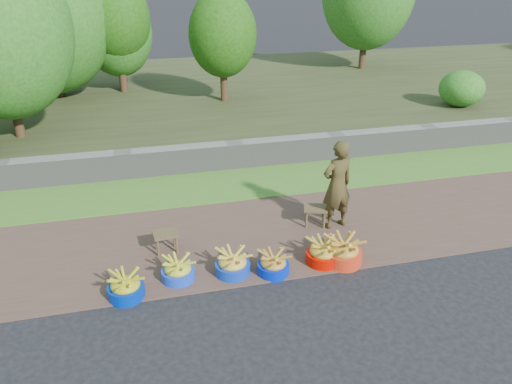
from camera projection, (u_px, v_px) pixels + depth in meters
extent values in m
plane|color=black|center=(296.00, 279.00, 6.83)|extent=(120.00, 120.00, 0.00)
cube|color=#51392F|center=(271.00, 234.00, 7.92)|extent=(80.00, 2.50, 0.02)
cube|color=#487A28|center=(244.00, 183.00, 9.67)|extent=(80.00, 1.50, 0.04)
cube|color=slate|center=(234.00, 155.00, 10.30)|extent=(80.00, 0.35, 0.55)
cube|color=#383E20|center=(200.00, 97.00, 14.60)|extent=(80.00, 10.00, 0.50)
cylinder|color=#3E2B1A|center=(121.00, 72.00, 14.27)|extent=(0.17, 0.17, 0.99)
ellipsoid|color=#2F721F|center=(117.00, 33.00, 13.81)|extent=(1.93, 1.93, 2.41)
cylinder|color=#3E2B1A|center=(224.00, 78.00, 13.07)|extent=(0.19, 0.19, 1.19)
ellipsoid|color=#235810|center=(223.00, 34.00, 12.59)|extent=(1.73, 1.73, 2.16)
cylinder|color=#3E2B1A|center=(58.00, 75.00, 13.48)|extent=(0.18, 0.18, 1.16)
ellipsoid|color=#2F721F|center=(48.00, 15.00, 12.82)|extent=(3.19, 3.19, 3.98)
cylinder|color=#3E2B1A|center=(15.00, 106.00, 10.41)|extent=(0.20, 0.20, 1.34)
cylinder|color=#3E2B1A|center=(122.00, 66.00, 13.91)|extent=(0.21, 0.21, 1.43)
ellipsoid|color=#235810|center=(116.00, 19.00, 13.37)|extent=(1.81, 1.81, 2.26)
cylinder|color=#3E2B1A|center=(364.00, 44.00, 16.77)|extent=(0.22, 0.22, 1.60)
ellipsoid|color=#2F721F|center=(462.00, 88.00, 12.66)|extent=(1.13, 1.13, 0.90)
cylinder|color=#0027A3|center=(126.00, 292.00, 6.43)|extent=(0.47, 0.47, 0.17)
ellipsoid|color=#B1A91B|center=(125.00, 283.00, 6.37)|extent=(0.42, 0.42, 0.27)
cylinder|color=blue|center=(178.00, 275.00, 6.77)|extent=(0.45, 0.45, 0.16)
ellipsoid|color=gold|center=(178.00, 267.00, 6.72)|extent=(0.40, 0.40, 0.26)
cylinder|color=#0F35B0|center=(233.00, 269.00, 6.90)|extent=(0.49, 0.49, 0.18)
ellipsoid|color=gold|center=(232.00, 260.00, 6.84)|extent=(0.43, 0.43, 0.28)
cylinder|color=#0121C3|center=(273.00, 269.00, 6.91)|extent=(0.44, 0.44, 0.16)
ellipsoid|color=#B27F2A|center=(273.00, 261.00, 6.86)|extent=(0.39, 0.39, 0.25)
cylinder|color=#CE0C00|center=(323.00, 258.00, 7.15)|extent=(0.50, 0.50, 0.18)
ellipsoid|color=gold|center=(324.00, 249.00, 7.09)|extent=(0.44, 0.44, 0.28)
cylinder|color=red|center=(343.00, 257.00, 7.15)|extent=(0.55, 0.55, 0.20)
ellipsoid|color=#B68129|center=(344.00, 248.00, 7.09)|extent=(0.48, 0.48, 0.31)
cube|color=brown|center=(165.00, 234.00, 7.31)|extent=(0.38, 0.31, 0.04)
cylinder|color=brown|center=(158.00, 248.00, 7.25)|extent=(0.04, 0.04, 0.27)
cylinder|color=brown|center=(177.00, 245.00, 7.34)|extent=(0.04, 0.04, 0.27)
cylinder|color=brown|center=(156.00, 242.00, 7.42)|extent=(0.04, 0.04, 0.27)
cylinder|color=brown|center=(174.00, 238.00, 7.50)|extent=(0.04, 0.04, 0.27)
cube|color=brown|center=(316.00, 208.00, 8.03)|extent=(0.44, 0.38, 0.04)
cylinder|color=brown|center=(306.00, 220.00, 8.02)|extent=(0.04, 0.04, 0.28)
cylinder|color=brown|center=(324.00, 220.00, 8.00)|extent=(0.04, 0.04, 0.28)
cylinder|color=brown|center=(306.00, 214.00, 8.20)|extent=(0.04, 0.04, 0.28)
cylinder|color=brown|center=(323.00, 215.00, 8.18)|extent=(0.04, 0.04, 0.28)
imported|color=black|center=(337.00, 185.00, 7.82)|extent=(0.60, 0.46, 1.46)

